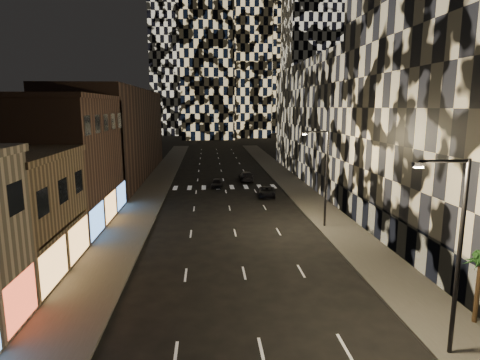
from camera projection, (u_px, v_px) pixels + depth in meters
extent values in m
cube|color=#47443F|center=(154.00, 188.00, 56.22)|extent=(4.00, 120.00, 0.15)
cube|color=#47443F|center=(294.00, 186.00, 57.82)|extent=(4.00, 120.00, 0.15)
cube|color=#4C4C47|center=(169.00, 188.00, 56.39)|extent=(0.20, 120.00, 0.15)
cube|color=#4C4C47|center=(280.00, 186.00, 57.65)|extent=(0.20, 120.00, 0.15)
cube|color=#4E362C|center=(55.00, 163.00, 38.42)|extent=(10.00, 15.00, 12.00)
cube|color=#4E362C|center=(116.00, 134.00, 64.22)|extent=(10.00, 40.00, 14.00)
cube|color=#383838|center=(389.00, 228.00, 32.75)|extent=(0.60, 25.00, 3.00)
cube|color=#232326|center=(348.00, 121.00, 63.87)|extent=(16.00, 40.00, 18.00)
cylinder|color=black|center=(459.00, 260.00, 17.67)|extent=(0.20, 0.20, 9.00)
cylinder|color=black|center=(444.00, 161.00, 16.79)|extent=(2.20, 0.14, 0.14)
cube|color=black|center=(419.00, 164.00, 16.72)|extent=(0.50, 0.25, 0.18)
cube|color=#FFEAB2|center=(418.00, 167.00, 16.74)|extent=(0.35, 0.18, 0.06)
cylinder|color=black|center=(326.00, 179.00, 37.28)|extent=(0.20, 0.20, 9.00)
cylinder|color=black|center=(316.00, 132.00, 36.39)|extent=(2.20, 0.14, 0.14)
cube|color=black|center=(304.00, 133.00, 36.33)|extent=(0.50, 0.25, 0.18)
cube|color=#FFEAB2|center=(304.00, 134.00, 36.35)|extent=(0.35, 0.18, 0.06)
imported|color=black|center=(217.00, 183.00, 56.72)|extent=(1.88, 3.83, 1.26)
imported|color=black|center=(246.00, 176.00, 61.62)|extent=(2.07, 5.06, 1.47)
imported|color=black|center=(267.00, 192.00, 50.95)|extent=(2.65, 4.70, 1.24)
cylinder|color=#47331E|center=(478.00, 292.00, 20.81)|extent=(0.25, 0.25, 3.31)
cone|color=#1B4518|center=(480.00, 258.00, 20.72)|extent=(0.93, 1.40, 0.88)
cone|color=#1B4518|center=(476.00, 258.00, 20.72)|extent=(0.83, 1.43, 0.88)
cone|color=#1B4518|center=(476.00, 260.00, 20.54)|extent=(1.46, 0.66, 0.88)
cone|color=#1B4518|center=(479.00, 261.00, 20.32)|extent=(1.33, 1.08, 0.88)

